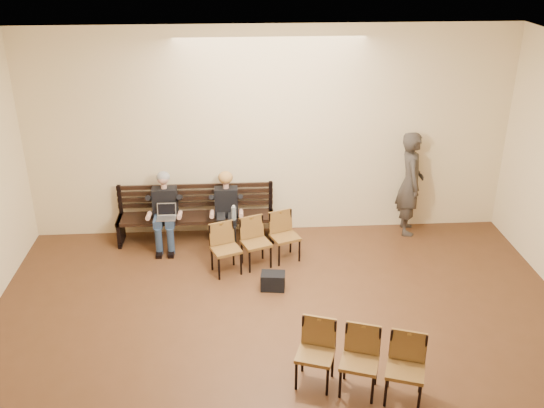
{
  "coord_description": "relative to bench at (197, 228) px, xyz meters",
  "views": [
    {
      "loc": [
        -0.59,
        -4.5,
        4.83
      ],
      "look_at": [
        -0.03,
        4.05,
        0.91
      ],
      "focal_mm": 40.0,
      "sensor_mm": 36.0,
      "label": 1
    }
  ],
  "objects": [
    {
      "name": "laptop",
      "position": [
        -0.45,
        -0.34,
        0.34
      ],
      "size": [
        0.33,
        0.28,
        0.22
      ],
      "primitive_type": "cube",
      "rotation": [
        0.0,
        0.0,
        -0.13
      ],
      "color": "silver",
      "rests_on": "bench"
    },
    {
      "name": "seated_woman",
      "position": [
        0.51,
        -0.12,
        0.32
      ],
      "size": [
        0.47,
        0.65,
        1.1
      ],
      "primitive_type": null,
      "color": "black",
      "rests_on": "ground"
    },
    {
      "name": "water_bottle",
      "position": [
        0.63,
        -0.42,
        0.35
      ],
      "size": [
        0.08,
        0.08,
        0.25
      ],
      "primitive_type": "cylinder",
      "rotation": [
        0.0,
        0.0,
        0.04
      ],
      "color": "silver",
      "rests_on": "bench"
    },
    {
      "name": "chair_row_back",
      "position": [
        2.0,
        -3.82,
        0.17
      ],
      "size": [
        1.49,
        0.88,
        0.79
      ],
      "primitive_type": "cube",
      "rotation": [
        0.0,
        0.0,
        -0.34
      ],
      "color": "brown",
      "rests_on": "ground"
    },
    {
      "name": "bench",
      "position": [
        0.0,
        0.0,
        0.0
      ],
      "size": [
        2.6,
        0.9,
        0.45
      ],
      "primitive_type": "cube",
      "color": "black",
      "rests_on": "ground"
    },
    {
      "name": "passerby",
      "position": [
        3.62,
        0.1,
        0.81
      ],
      "size": [
        0.57,
        0.8,
        2.07
      ],
      "primitive_type": "imported",
      "rotation": [
        0.0,
        0.0,
        1.47
      ],
      "color": "#36302C",
      "rests_on": "ground"
    },
    {
      "name": "room_walls",
      "position": [
        1.26,
        -3.86,
        2.31
      ],
      "size": [
        8.02,
        10.01,
        3.51
      ],
      "color": "beige",
      "rests_on": "ground"
    },
    {
      "name": "seated_man",
      "position": [
        -0.49,
        -0.12,
        0.37
      ],
      "size": [
        0.5,
        0.69,
        1.19
      ],
      "primitive_type": null,
      "color": "black",
      "rests_on": "ground"
    },
    {
      "name": "bag",
      "position": [
        1.18,
        -1.61,
        -0.1
      ],
      "size": [
        0.38,
        0.28,
        0.26
      ],
      "primitive_type": "cube",
      "rotation": [
        0.0,
        0.0,
        -0.13
      ],
      "color": "black",
      "rests_on": "ground"
    },
    {
      "name": "chair_row_front",
      "position": [
        0.97,
        -0.92,
        0.16
      ],
      "size": [
        1.46,
        0.89,
        0.78
      ],
      "primitive_type": "cube",
      "rotation": [
        0.0,
        0.0,
        0.36
      ],
      "color": "brown",
      "rests_on": "ground"
    }
  ]
}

